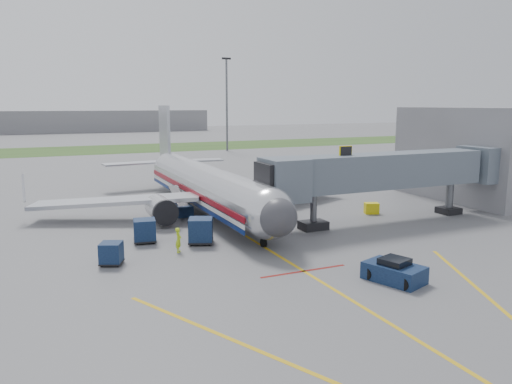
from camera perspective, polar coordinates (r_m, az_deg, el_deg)
name	(u,v)px	position (r m, az deg, el deg)	size (l,w,h in m)	color
ground	(276,254)	(35.21, 2.25, -7.10)	(400.00, 400.00, 0.00)	#565659
grass_strip	(104,149)	(121.50, -17.02, 4.68)	(300.00, 25.00, 0.01)	#2D4C1E
apron_markings	(333,289)	(29.13, 8.84, -10.92)	(21.52, 50.00, 0.01)	gold
airliner	(206,185)	(48.41, -5.77, 0.80)	(32.10, 35.67, 10.25)	silver
jet_bridge	(382,172)	(45.22, 14.17, 2.23)	(25.30, 4.00, 6.90)	slate
terminal	(479,153)	(60.53, 24.10, 4.06)	(10.00, 16.00, 10.00)	slate
light_mast_right	(227,102)	(112.48, -3.36, 10.20)	(2.00, 0.44, 20.40)	#595B60
distant_terminal	(46,122)	(200.29, -22.90, 7.41)	(120.00, 14.00, 8.00)	slate
pushback_tug	(394,272)	(30.95, 15.51, -8.75)	(3.06, 3.86, 1.40)	#0C1735
baggage_cart_a	(201,231)	(37.73, -6.34, -4.42)	(2.33, 2.33, 1.94)	#0C1735
baggage_cart_b	(111,253)	(34.07, -16.21, -6.76)	(1.81, 1.81, 1.49)	#0C1735
baggage_cart_c	(145,231)	(38.77, -12.61, -4.34)	(1.89, 1.89, 1.78)	#0C1735
belt_loader	(180,207)	(48.38, -8.66, -1.76)	(1.65, 4.81, 2.33)	#0C1735
ground_power_cart	(371,208)	(49.03, 13.06, -1.83)	(1.53, 1.28, 1.05)	yellow
ramp_worker	(179,240)	(35.80, -8.85, -5.44)	(0.65, 0.42, 1.77)	#B5DE1A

